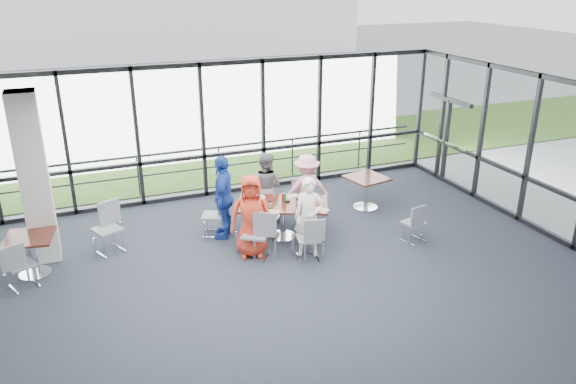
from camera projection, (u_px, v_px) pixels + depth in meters
name	position (u px, v px, depth m)	size (l,w,h in m)	color
floor	(280.00, 299.00, 9.37)	(12.00, 10.00, 0.02)	#222830
ceiling	(279.00, 110.00, 8.20)	(12.00, 10.00, 0.04)	white
curtain_wall_back	(203.00, 132.00, 13.10)	(12.00, 0.10, 3.20)	white
curtain_wall_right	(568.00, 165.00, 10.87)	(0.10, 10.00, 3.20)	white
exit_door	(446.00, 141.00, 14.31)	(0.12, 1.60, 2.10)	black
structural_column	(34.00, 179.00, 10.12)	(0.50, 0.50, 3.20)	silver
apron	(168.00, 142.00, 18.01)	(80.00, 70.00, 0.02)	gray
grass_strip	(181.00, 159.00, 16.27)	(80.00, 5.00, 0.01)	#37631F
hangar_main	(162.00, 5.00, 37.28)	(24.00, 10.00, 6.00)	white
guard_rail	(199.00, 168.00, 14.02)	(0.06, 0.06, 12.00)	#2D2D33
main_table	(282.00, 209.00, 11.32)	(2.05, 1.65, 0.75)	#3E1F10
side_table_left	(30.00, 243.00, 9.90)	(0.93, 0.93, 0.75)	#3E1F10
side_table_right	(367.00, 182.00, 12.74)	(0.97, 0.97, 0.75)	#3E1F10
diner_near_left	(251.00, 216.00, 10.53)	(0.79, 0.51, 1.62)	red
diner_near_right	(309.00, 217.00, 10.57)	(0.57, 0.41, 1.55)	white
diner_far_left	(265.00, 187.00, 12.06)	(0.75, 0.46, 1.54)	slate
diner_far_right	(307.00, 189.00, 12.00)	(0.98, 0.51, 1.52)	pink
diner_end	(224.00, 197.00, 11.27)	(1.02, 0.56, 1.74)	#1A3A9E
chair_main_nl	(256.00, 235.00, 10.54)	(0.47, 0.47, 0.95)	gray
chair_main_nr	(308.00, 238.00, 10.51)	(0.42, 0.42, 0.86)	gray
chair_main_fl	(268.00, 198.00, 12.21)	(0.47, 0.47, 0.97)	gray
chair_main_fr	(308.00, 201.00, 12.20)	(0.43, 0.43, 0.88)	gray
chair_main_end	(213.00, 215.00, 11.49)	(0.42, 0.42, 0.86)	gray
chair_spare_la	(21.00, 265.00, 9.55)	(0.42, 0.42, 0.86)	gray
chair_spare_lb	(107.00, 229.00, 10.75)	(0.47, 0.47, 0.96)	gray
chair_spare_r	(414.00, 223.00, 11.23)	(0.39, 0.39, 0.80)	gray
plate_nl	(256.00, 208.00, 11.00)	(0.25, 0.25, 0.01)	white
plate_nr	(310.00, 210.00, 10.93)	(0.29, 0.29, 0.01)	white
plate_fl	(259.00, 197.00, 11.55)	(0.26, 0.26, 0.01)	white
plate_fr	(305.00, 196.00, 11.59)	(0.27, 0.27, 0.01)	white
plate_end	(246.00, 201.00, 11.35)	(0.27, 0.27, 0.01)	white
tumbler_a	(270.00, 205.00, 11.01)	(0.07, 0.07, 0.14)	white
tumbler_b	(298.00, 203.00, 11.10)	(0.07, 0.07, 0.14)	white
tumbler_c	(285.00, 197.00, 11.41)	(0.06, 0.06, 0.13)	white
tumbler_d	(248.00, 203.00, 11.11)	(0.07, 0.07, 0.13)	white
menu_a	(273.00, 212.00, 10.87)	(0.28, 0.20, 0.00)	beige
menu_b	(322.00, 210.00, 10.96)	(0.28, 0.19, 0.00)	beige
menu_c	(292.00, 196.00, 11.63)	(0.27, 0.19, 0.00)	beige
condiment_caddy	(287.00, 201.00, 11.31)	(0.10, 0.07, 0.04)	black
ketchup_bottle	(283.00, 198.00, 11.31)	(0.06, 0.06, 0.18)	#AE0F1A
green_bottle	(285.00, 198.00, 11.27)	(0.05, 0.05, 0.20)	#1B7427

